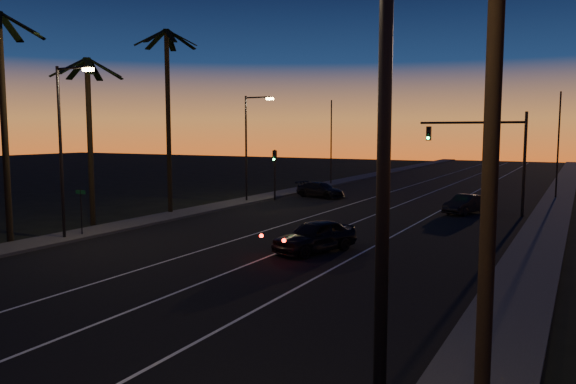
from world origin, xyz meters
The scene contains 21 objects.
road centered at (0.00, 30.00, 0.01)m, with size 20.00×170.00×0.01m, color black.
sidewalk_left centered at (-11.20, 30.00, 0.08)m, with size 2.40×170.00×0.16m, color #363633.
sidewalk_right centered at (11.20, 30.00, 0.08)m, with size 2.40×170.00×0.16m, color #363633.
lane_stripe_left centered at (-3.00, 30.00, 0.02)m, with size 0.12×160.00×0.01m, color silver.
lane_stripe_mid centered at (0.50, 30.00, 0.02)m, with size 0.12×160.00×0.01m, color silver.
lane_stripe_right centered at (4.00, 30.00, 0.02)m, with size 0.12×160.00×0.01m, color silver.
palm_near centered at (-12.60, 18.00, 7.07)m, with size 4.25×4.16×11.53m.
palm_mid centered at (-13.20, 24.00, 6.25)m, with size 4.25×4.16×10.03m.
palm_far centered at (-12.20, 30.00, 7.61)m, with size 4.25×4.16×12.53m.
streetlight_left_near centered at (-10.70, 20.00, 5.32)m, with size 2.55×0.26×9.00m.
streetlight_left_far centered at (-10.69, 38.00, 5.06)m, with size 2.55×0.26×8.50m.
streetlight_right_near centered at (10.70, 6.00, 5.32)m, with size 2.55×0.26×9.00m.
street_sign centered at (-10.80, 21.00, 1.66)m, with size 0.70×0.06×2.60m.
utility_pole centered at (11.60, 10.00, 5.32)m, with size 2.20×0.28×10.00m.
signal_mast centered at (7.14, 39.99, 4.78)m, with size 7.10×0.41×7.00m.
signal_post centered at (-9.50, 39.98, 2.89)m, with size 0.28×0.37×4.20m.
far_pole_left centered at (-11.00, 55.00, 4.50)m, with size 0.14×0.14×9.00m, color black.
far_pole_right centered at (11.00, 52.00, 4.50)m, with size 0.14×0.14×9.00m, color black.
lead_car centered at (1.93, 23.48, 0.77)m, with size 3.29×5.25×1.52m.
right_car centered at (5.86, 39.67, 0.67)m, with size 2.58×4.22×1.31m.
cross_car centered at (-7.06, 43.74, 0.67)m, with size 4.85×2.89×1.32m.
Camera 1 is at (13.04, -0.19, 5.68)m, focal length 35.00 mm.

